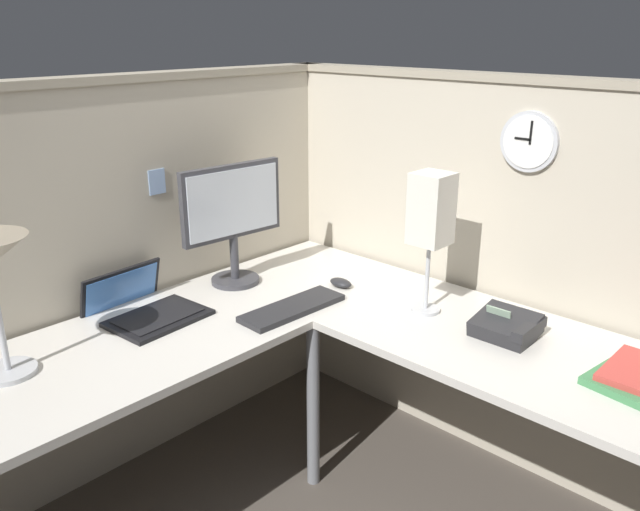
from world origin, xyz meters
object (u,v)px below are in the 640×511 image
Objects in this scene: computer_mouse at (341,283)px; wall_clock at (530,142)px; office_phone at (508,327)px; laptop at (142,307)px; monitor at (233,215)px; book_stack at (637,376)px; desk_lamp_paper at (431,213)px; keyboard at (293,308)px.

wall_clock reaches higher than computer_mouse.
wall_clock is at bearing 24.20° from office_phone.
laptop is 0.80m from computer_mouse.
monitor is at bearing 127.03° from computer_mouse.
office_phone is 0.95× the size of wall_clock.
computer_mouse is at bearing 94.21° from office_phone.
monitor is 0.51m from laptop.
book_stack is (0.04, -1.15, 0.00)m from computer_mouse.
laptop is at bearing 124.82° from office_phone.
wall_clock is at bearing -30.73° from desk_lamp_paper.
monitor is 1.15m from office_phone.
office_phone reaches higher than book_stack.
book_stack reaches higher than keyboard.
computer_mouse is 0.20× the size of desk_lamp_paper.
computer_mouse is 0.50× the size of office_phone.
keyboard is 0.30m from computer_mouse.
monitor is at bearing 101.64° from book_stack.
keyboard is at bearing -95.64° from monitor.
monitor is 1.16× the size of keyboard.
wall_clock is (1.06, -0.95, 0.60)m from laptop.
computer_mouse is at bearing 95.59° from desk_lamp_paper.
book_stack is at bearing -63.80° from laptop.
desk_lamp_paper is (0.04, -0.39, 0.37)m from computer_mouse.
wall_clock is at bearing -41.81° from laptop.
laptop is 1.84× the size of wall_clock.
keyboard is at bearing 139.89° from wall_clock.
laptop is 3.89× the size of computer_mouse.
wall_clock reaches higher than laptop.
office_phone is at bearing -85.79° from computer_mouse.
wall_clock reaches higher than office_phone.
wall_clock is at bearing 61.07° from book_stack.
desk_lamp_paper is (0.74, -0.76, 0.36)m from laptop.
wall_clock is at bearing -37.94° from keyboard.
book_stack is 0.58× the size of desk_lamp_paper.
keyboard is 1.41× the size of book_stack.
laptop is 0.56m from keyboard.
office_phone is 0.48m from desk_lamp_paper.
keyboard is 4.13× the size of computer_mouse.
desk_lamp_paper is at bearing 92.55° from office_phone.
desk_lamp_paper is 2.41× the size of wall_clock.
office_phone is (0.32, -1.07, -0.26)m from monitor.
laptop is at bearing 134.32° from desk_lamp_paper.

